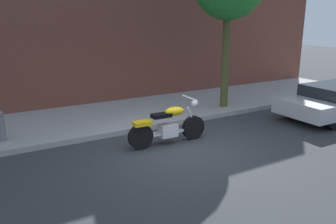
# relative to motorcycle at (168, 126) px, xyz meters

# --- Properties ---
(ground_plane) EXTENTS (60.00, 60.00, 0.00)m
(ground_plane) POSITION_rel_motorcycle_xyz_m (0.16, -0.61, -0.45)
(ground_plane) COLOR #303335
(sidewalk) EXTENTS (19.95, 3.28, 0.14)m
(sidewalk) POSITION_rel_motorcycle_xyz_m (0.16, 2.78, -0.38)
(sidewalk) COLOR #959595
(sidewalk) RESTS_ON ground
(motorcycle) EXTENTS (2.08, 0.70, 1.11)m
(motorcycle) POSITION_rel_motorcycle_xyz_m (0.00, 0.00, 0.00)
(motorcycle) COLOR black
(motorcycle) RESTS_ON ground
(fire_hydrant) EXTENTS (0.20, 0.20, 0.91)m
(fire_hydrant) POSITION_rel_motorcycle_xyz_m (-3.53, 1.87, 0.01)
(fire_hydrant) COLOR slate
(fire_hydrant) RESTS_ON ground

